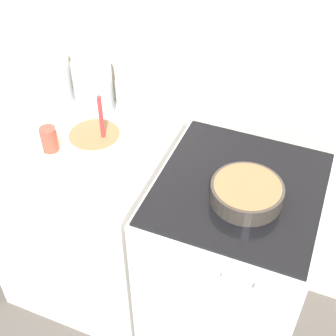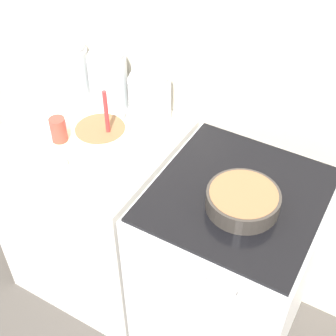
{
  "view_description": "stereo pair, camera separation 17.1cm",
  "coord_description": "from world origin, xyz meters",
  "px_view_note": "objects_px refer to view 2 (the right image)",
  "views": [
    {
      "loc": [
        0.54,
        -0.9,
        2.13
      ],
      "look_at": [
        0.06,
        0.27,
        0.97
      ],
      "focal_mm": 50.0,
      "sensor_mm": 36.0,
      "label": 1
    },
    {
      "loc": [
        0.7,
        -0.83,
        2.13
      ],
      "look_at": [
        0.06,
        0.27,
        0.97
      ],
      "focal_mm": 50.0,
      "sensor_mm": 36.0,
      "label": 2
    }
  ],
  "objects_px": {
    "stove": "(228,269)",
    "storage_jar_middle": "(109,85)",
    "storage_jar_right": "(150,102)",
    "storage_jar_left": "(71,74)",
    "mixing_bowl": "(101,139)",
    "baking_pan": "(243,200)",
    "tin_can": "(59,130)"
  },
  "relations": [
    {
      "from": "storage_jar_right",
      "to": "stove",
      "type": "bearing_deg",
      "value": -23.38
    },
    {
      "from": "mixing_bowl",
      "to": "storage_jar_left",
      "type": "height_order",
      "value": "mixing_bowl"
    },
    {
      "from": "mixing_bowl",
      "to": "storage_jar_middle",
      "type": "relative_size",
      "value": 1.13
    },
    {
      "from": "stove",
      "to": "mixing_bowl",
      "type": "bearing_deg",
      "value": -174.06
    },
    {
      "from": "storage_jar_left",
      "to": "storage_jar_right",
      "type": "xyz_separation_m",
      "value": [
        0.42,
        0.0,
        -0.01
      ]
    },
    {
      "from": "baking_pan",
      "to": "storage_jar_left",
      "type": "bearing_deg",
      "value": 163.86
    },
    {
      "from": "stove",
      "to": "storage_jar_left",
      "type": "height_order",
      "value": "storage_jar_left"
    },
    {
      "from": "storage_jar_middle",
      "to": "storage_jar_right",
      "type": "distance_m",
      "value": 0.21
    },
    {
      "from": "baking_pan",
      "to": "storage_jar_right",
      "type": "relative_size",
      "value": 1.17
    },
    {
      "from": "tin_can",
      "to": "baking_pan",
      "type": "bearing_deg",
      "value": 2.06
    },
    {
      "from": "mixing_bowl",
      "to": "tin_can",
      "type": "distance_m",
      "value": 0.19
    },
    {
      "from": "storage_jar_middle",
      "to": "storage_jar_right",
      "type": "bearing_deg",
      "value": 0.0
    },
    {
      "from": "baking_pan",
      "to": "storage_jar_middle",
      "type": "height_order",
      "value": "storage_jar_middle"
    },
    {
      "from": "storage_jar_left",
      "to": "tin_can",
      "type": "relative_size",
      "value": 2.17
    },
    {
      "from": "mixing_bowl",
      "to": "tin_can",
      "type": "height_order",
      "value": "mixing_bowl"
    },
    {
      "from": "mixing_bowl",
      "to": "storage_jar_right",
      "type": "relative_size",
      "value": 1.35
    },
    {
      "from": "storage_jar_left",
      "to": "tin_can",
      "type": "height_order",
      "value": "storage_jar_left"
    },
    {
      "from": "stove",
      "to": "baking_pan",
      "type": "bearing_deg",
      "value": -57.47
    },
    {
      "from": "stove",
      "to": "baking_pan",
      "type": "xyz_separation_m",
      "value": [
        0.04,
        -0.06,
        0.5
      ]
    },
    {
      "from": "stove",
      "to": "storage_jar_middle",
      "type": "bearing_deg",
      "value": 162.95
    },
    {
      "from": "mixing_bowl",
      "to": "tin_can",
      "type": "relative_size",
      "value": 2.69
    },
    {
      "from": "stove",
      "to": "storage_jar_middle",
      "type": "relative_size",
      "value": 3.54
    },
    {
      "from": "storage_jar_middle",
      "to": "storage_jar_right",
      "type": "relative_size",
      "value": 1.19
    },
    {
      "from": "mixing_bowl",
      "to": "baking_pan",
      "type": "relative_size",
      "value": 1.15
    },
    {
      "from": "storage_jar_left",
      "to": "tin_can",
      "type": "xyz_separation_m",
      "value": [
        0.17,
        -0.31,
        -0.05
      ]
    },
    {
      "from": "storage_jar_middle",
      "to": "baking_pan",
      "type": "bearing_deg",
      "value": -20.27
    },
    {
      "from": "baking_pan",
      "to": "storage_jar_middle",
      "type": "distance_m",
      "value": 0.81
    },
    {
      "from": "mixing_bowl",
      "to": "baking_pan",
      "type": "distance_m",
      "value": 0.6
    },
    {
      "from": "stove",
      "to": "mixing_bowl",
      "type": "height_order",
      "value": "mixing_bowl"
    },
    {
      "from": "baking_pan",
      "to": "storage_jar_middle",
      "type": "bearing_deg",
      "value": 159.73
    },
    {
      "from": "stove",
      "to": "storage_jar_middle",
      "type": "height_order",
      "value": "storage_jar_middle"
    },
    {
      "from": "stove",
      "to": "baking_pan",
      "type": "distance_m",
      "value": 0.5
    }
  ]
}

